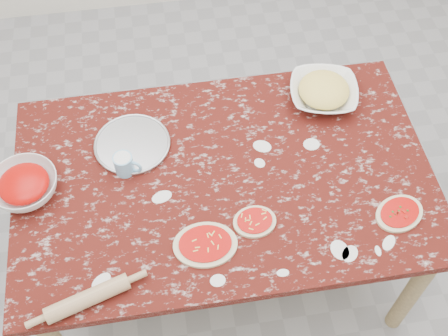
% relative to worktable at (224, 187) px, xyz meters
% --- Properties ---
extents(ground, '(4.00, 4.00, 0.00)m').
position_rel_worktable_xyz_m(ground, '(0.00, 0.00, -0.67)').
color(ground, gray).
extents(worktable, '(1.60, 1.00, 0.75)m').
position_rel_worktable_xyz_m(worktable, '(0.00, 0.00, 0.00)').
color(worktable, '#400F0B').
rests_on(worktable, ground).
extents(pizza_tray, '(0.33, 0.33, 0.01)m').
position_rel_worktable_xyz_m(pizza_tray, '(-0.34, 0.20, 0.09)').
color(pizza_tray, '#B2B2B7').
rests_on(pizza_tray, worktable).
extents(sauce_bowl, '(0.33, 0.33, 0.08)m').
position_rel_worktable_xyz_m(sauce_bowl, '(-0.74, 0.04, 0.12)').
color(sauce_bowl, white).
rests_on(sauce_bowl, worktable).
extents(cheese_bowl, '(0.33, 0.33, 0.07)m').
position_rel_worktable_xyz_m(cheese_bowl, '(0.47, 0.32, 0.12)').
color(cheese_bowl, white).
rests_on(cheese_bowl, worktable).
extents(flour_mug, '(0.11, 0.07, 0.09)m').
position_rel_worktable_xyz_m(flour_mug, '(-0.37, 0.08, 0.13)').
color(flour_mug, '#7CBDE6').
rests_on(flour_mug, worktable).
extents(pizza_left, '(0.24, 0.19, 0.02)m').
position_rel_worktable_xyz_m(pizza_left, '(-0.11, -0.29, 0.09)').
color(pizza_left, beige).
rests_on(pizza_left, worktable).
extents(pizza_mid, '(0.17, 0.14, 0.02)m').
position_rel_worktable_xyz_m(pizza_mid, '(0.08, -0.22, 0.09)').
color(pizza_mid, beige).
rests_on(pizza_mid, worktable).
extents(pizza_right, '(0.23, 0.21, 0.02)m').
position_rel_worktable_xyz_m(pizza_right, '(0.60, -0.27, 0.09)').
color(pizza_right, beige).
rests_on(pizza_right, worktable).
extents(rolling_pin, '(0.29, 0.14, 0.06)m').
position_rel_worktable_xyz_m(rolling_pin, '(-0.52, -0.43, 0.11)').
color(rolling_pin, tan).
rests_on(rolling_pin, worktable).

